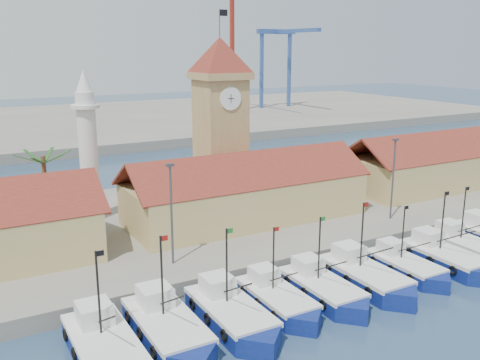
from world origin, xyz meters
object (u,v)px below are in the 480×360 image
clock_tower (220,119)px  minaret (88,146)px  boat_0 (106,351)px  boat_5 (367,279)px

clock_tower → minaret: bearing=172.4°
clock_tower → minaret: 15.30m
clock_tower → minaret: (-15.00, 2.00, -2.23)m
boat_0 → boat_5: size_ratio=1.02×
boat_5 → minaret: size_ratio=0.63×
boat_5 → clock_tower: bearing=94.5°
boat_5 → boat_0: bearing=-179.4°
boat_0 → minaret: size_ratio=0.64×
boat_5 → clock_tower: (-1.85, 23.72, 11.16)m
boat_5 → clock_tower: clock_tower is taller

